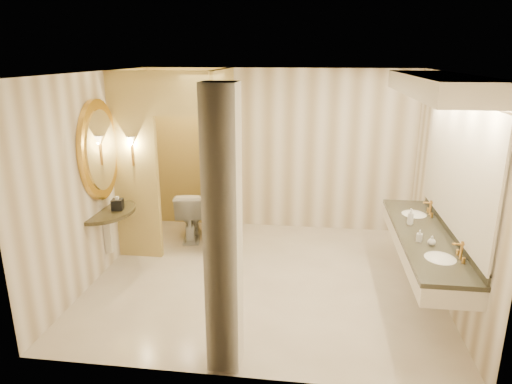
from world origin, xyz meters
The scene contains 16 objects.
floor centered at (0.00, 0.00, 0.00)m, with size 4.50×4.50×0.00m, color #F1E4D0.
ceiling centered at (0.00, 0.00, 2.70)m, with size 4.50×4.50×0.00m, color white.
wall_back centered at (0.00, 2.00, 1.35)m, with size 4.50×0.02×2.70m, color white.
wall_front centered at (0.00, -2.00, 1.35)m, with size 4.50×0.02×2.70m, color white.
wall_left centered at (-2.25, 0.00, 1.35)m, with size 0.02×4.00×2.70m, color white.
wall_right centered at (2.25, 0.00, 1.35)m, with size 0.02×4.00×2.70m, color white.
toilet_closet centered at (-1.11, 0.97, 1.39)m, with size 1.50×1.55×2.70m.
wall_sconce centered at (-1.93, 0.43, 1.73)m, with size 0.14×0.14×0.42m.
vanity centered at (1.98, -0.30, 1.63)m, with size 0.75×2.73×2.09m.
console_shelf centered at (-2.21, 0.03, 1.35)m, with size 1.03×1.03×1.96m.
pillar centered at (-0.18, -1.80, 1.35)m, with size 0.31×0.31×2.70m, color silver.
tissue_box centered at (-2.03, 0.04, 0.95)m, with size 0.15×0.15×0.15m, color black.
toilet centered at (-1.36, 1.25, 0.41)m, with size 0.45×0.80×0.81m, color white.
soap_bottle_a centered at (1.82, -0.56, 0.94)m, with size 0.06×0.06×0.14m, color beige.
soap_bottle_b centered at (1.94, -0.65, 0.93)m, with size 0.09×0.09×0.11m, color silver.
soap_bottle_c centered at (1.82, -0.02, 0.98)m, with size 0.08×0.08×0.21m, color #C6B28C.
Camera 1 is at (0.61, -5.55, 2.92)m, focal length 32.00 mm.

